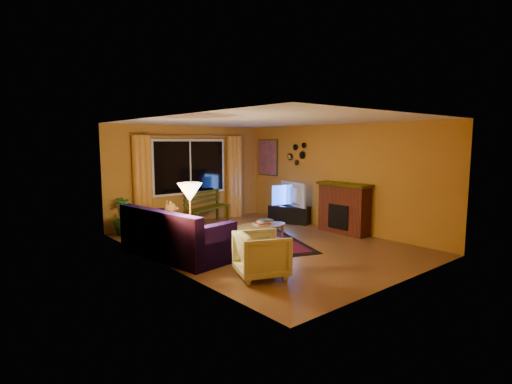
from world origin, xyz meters
TOP-DOWN VIEW (x-y plane):
  - floor at (0.00, 0.00)m, footprint 4.50×6.00m
  - ceiling at (0.00, 0.00)m, footprint 4.50×6.00m
  - wall_back at (0.00, 3.01)m, footprint 4.50×0.02m
  - wall_left at (-2.26, 0.00)m, footprint 0.02×6.00m
  - wall_right at (2.26, 0.00)m, footprint 0.02×6.00m
  - window at (0.00, 2.94)m, footprint 2.00×0.02m
  - curtain_rod at (0.00, 2.90)m, footprint 3.20×0.03m
  - curtain_left at (-1.35, 2.88)m, footprint 0.36×0.36m
  - curtain_right at (1.35, 2.88)m, footprint 0.36×0.36m
  - bench at (0.17, 2.42)m, footprint 1.46×0.86m
  - potted_plant at (-1.90, 2.66)m, footprint 0.62×0.62m
  - sofa at (-1.82, 0.40)m, footprint 1.27×2.33m
  - dog at (-1.77, 0.90)m, footprint 0.42×0.49m
  - armchair at (-1.36, -1.47)m, footprint 0.93×0.96m
  - floor_lamp at (-2.00, -0.42)m, footprint 0.24×0.24m
  - rug at (-0.01, 0.48)m, footprint 2.84×3.47m
  - coffee_table at (-0.11, 0.02)m, footprint 1.31×1.31m
  - tv_console at (1.89, 1.22)m, footprint 0.75×1.11m
  - television at (1.89, 1.22)m, footprint 0.36×1.09m
  - fireplace at (2.05, -0.40)m, footprint 0.40×1.20m
  - mirror_cluster at (2.21, 1.30)m, footprint 0.06×0.60m
  - painting at (2.22, 2.45)m, footprint 0.04×0.76m

SIDE VIEW (x-z plane):
  - floor at x=0.00m, z-range -0.02..0.00m
  - rug at x=-0.01m, z-range 0.00..0.02m
  - coffee_table at x=-0.11m, z-range 0.00..0.41m
  - bench at x=0.17m, z-range 0.00..0.42m
  - tv_console at x=1.89m, z-range 0.00..0.44m
  - armchair at x=-1.36m, z-range 0.00..0.77m
  - potted_plant at x=-1.90m, z-range 0.00..0.84m
  - sofa at x=-1.82m, z-range 0.00..0.90m
  - fireplace at x=2.05m, z-range 0.00..1.10m
  - dog at x=-1.77m, z-range 0.44..0.89m
  - floor_lamp at x=-2.00m, z-range 0.00..1.42m
  - television at x=1.89m, z-range 0.44..1.06m
  - curtain_left at x=-1.35m, z-range 0.00..2.24m
  - curtain_right at x=1.35m, z-range 0.00..2.24m
  - wall_back at x=0.00m, z-range 0.00..2.50m
  - wall_left at x=-2.26m, z-range 0.00..2.50m
  - wall_right at x=2.26m, z-range 0.00..2.50m
  - window at x=0.00m, z-range 0.80..2.10m
  - painting at x=2.22m, z-range 1.17..2.13m
  - mirror_cluster at x=2.21m, z-range 1.52..2.08m
  - curtain_rod at x=0.00m, z-range 2.23..2.27m
  - ceiling at x=0.00m, z-range 2.50..2.52m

